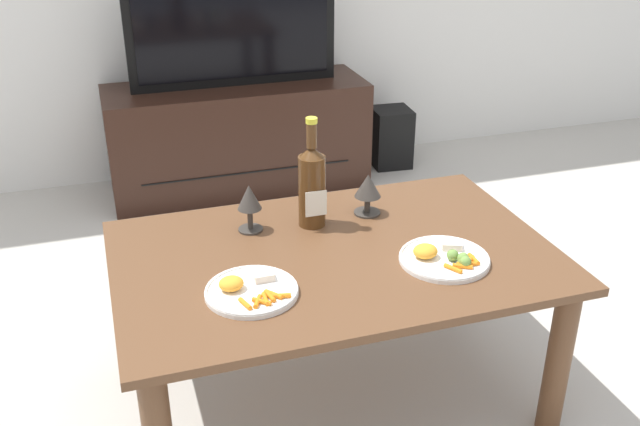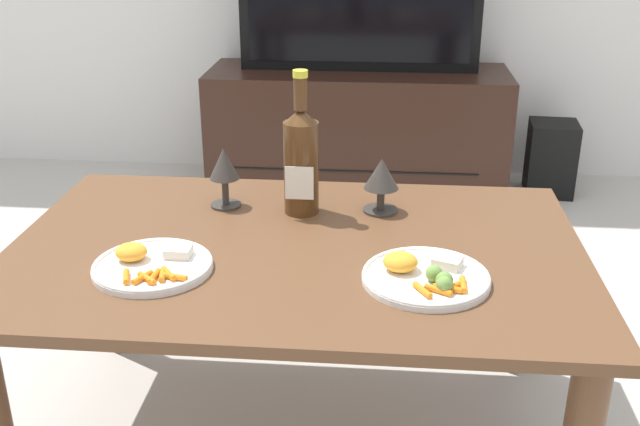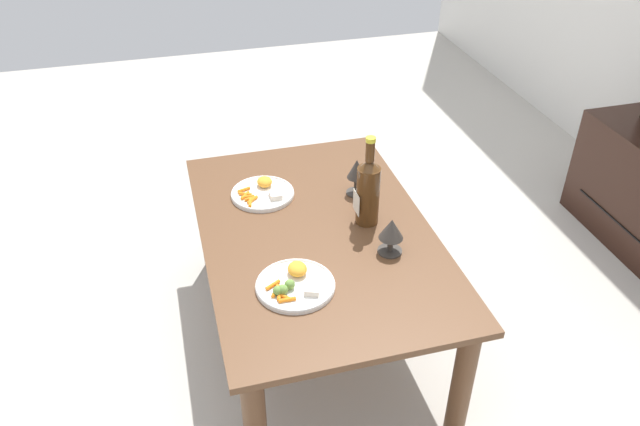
# 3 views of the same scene
# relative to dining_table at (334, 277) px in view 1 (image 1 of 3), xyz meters

# --- Properties ---
(ground_plane) EXTENTS (6.40, 6.40, 0.00)m
(ground_plane) POSITION_rel_dining_table_xyz_m (0.00, 0.00, -0.42)
(ground_plane) COLOR #B7B2A8
(dining_table) EXTENTS (1.23, 0.80, 0.50)m
(dining_table) POSITION_rel_dining_table_xyz_m (0.00, 0.00, 0.00)
(dining_table) COLOR brown
(dining_table) RESTS_ON ground_plane
(tv_stand) EXTENTS (1.26, 0.44, 0.53)m
(tv_stand) POSITION_rel_dining_table_xyz_m (0.07, 1.67, -0.16)
(tv_stand) COLOR black
(tv_stand) RESTS_ON ground_plane
(tv_screen) EXTENTS (0.99, 0.05, 0.52)m
(tv_screen) POSITION_rel_dining_table_xyz_m (0.07, 1.67, 0.37)
(tv_screen) COLOR black
(tv_screen) RESTS_ON tv_stand
(floor_speaker) EXTENTS (0.21, 0.21, 0.32)m
(floor_speaker) POSITION_rel_dining_table_xyz_m (0.91, 1.70, -0.26)
(floor_speaker) COLOR black
(floor_speaker) RESTS_ON ground_plane
(wine_bottle) EXTENTS (0.08, 0.08, 0.34)m
(wine_bottle) POSITION_rel_dining_table_xyz_m (-0.01, 0.19, 0.22)
(wine_bottle) COLOR #4C2D14
(wine_bottle) RESTS_ON dining_table
(goblet_left) EXTENTS (0.07, 0.07, 0.15)m
(goblet_left) POSITION_rel_dining_table_xyz_m (-0.19, 0.21, 0.18)
(goblet_left) COLOR #38332D
(goblet_left) RESTS_ON dining_table
(goblet_right) EXTENTS (0.08, 0.08, 0.13)m
(goblet_right) POSITION_rel_dining_table_xyz_m (0.18, 0.21, 0.17)
(goblet_right) COLOR #38332D
(goblet_right) RESTS_ON dining_table
(dinner_plate_left) EXTENTS (0.24, 0.24, 0.05)m
(dinner_plate_left) POSITION_rel_dining_table_xyz_m (-0.27, -0.14, 0.09)
(dinner_plate_left) COLOR white
(dinner_plate_left) RESTS_ON dining_table
(dinner_plate_right) EXTENTS (0.25, 0.25, 0.05)m
(dinner_plate_right) POSITION_rel_dining_table_xyz_m (0.27, -0.14, 0.10)
(dinner_plate_right) COLOR white
(dinner_plate_right) RESTS_ON dining_table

